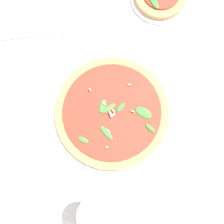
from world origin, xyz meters
name	(u,v)px	position (x,y,z in m)	size (l,w,h in m)	color
ground_plane	(113,98)	(0.00, 0.00, 0.00)	(6.00, 6.00, 0.00)	silver
pizza_arugula_main	(112,113)	(-0.02, -0.04, 0.02)	(0.32, 0.32, 0.05)	white
wine_glass	(99,213)	(-0.17, -0.23, 0.12)	(0.09, 0.09, 0.17)	white
napkin	(27,36)	(-0.12, 0.28, 0.00)	(0.15, 0.12, 0.01)	silver
fork	(29,35)	(-0.11, 0.28, 0.01)	(0.19, 0.09, 0.00)	silver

